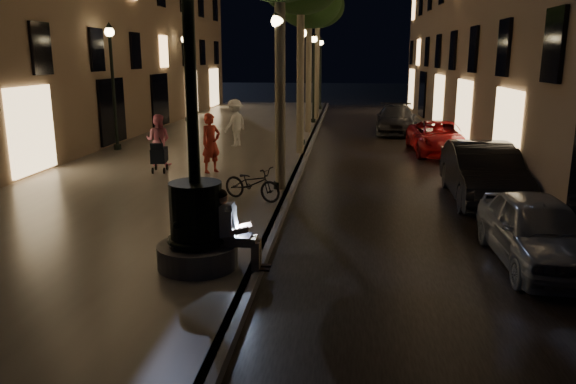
# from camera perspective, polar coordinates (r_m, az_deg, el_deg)

# --- Properties ---
(ground) EXTENTS (120.00, 120.00, 0.00)m
(ground) POSITION_cam_1_polar(r_m,az_deg,el_deg) (22.40, 1.95, 3.94)
(ground) COLOR black
(ground) RESTS_ON ground
(cobble_lane) EXTENTS (6.00, 45.00, 0.02)m
(cobble_lane) POSITION_cam_1_polar(r_m,az_deg,el_deg) (22.39, 9.64, 3.78)
(cobble_lane) COLOR black
(cobble_lane) RESTS_ON ground
(promenade) EXTENTS (8.00, 45.00, 0.20)m
(promenade) POSITION_cam_1_polar(r_m,az_deg,el_deg) (23.00, -8.07, 4.32)
(promenade) COLOR slate
(promenade) RESTS_ON ground
(curb_strip) EXTENTS (0.25, 45.00, 0.20)m
(curb_strip) POSITION_cam_1_polar(r_m,az_deg,el_deg) (22.38, 1.95, 4.19)
(curb_strip) COLOR #59595B
(curb_strip) RESTS_ON ground
(fountain_lamppost) EXTENTS (1.40, 1.40, 5.21)m
(fountain_lamppost) POSITION_cam_1_polar(r_m,az_deg,el_deg) (9.71, -9.33, -1.84)
(fountain_lamppost) COLOR #59595B
(fountain_lamppost) RESTS_ON promenade
(seated_man_laptop) EXTENTS (1.02, 0.35, 1.39)m
(seated_man_laptop) POSITION_cam_1_polar(r_m,az_deg,el_deg) (9.65, -5.74, -3.56)
(seated_man_laptop) COLOR gray
(seated_man_laptop) RESTS_ON promenade
(tree_third) EXTENTS (3.00, 3.00, 7.20)m
(tree_third) POSITION_cam_1_polar(r_m,az_deg,el_deg) (27.19, 2.17, 18.63)
(tree_third) COLOR #6B604C
(tree_third) RESTS_ON promenade
(tree_far) EXTENTS (3.00, 3.00, 7.50)m
(tree_far) POSITION_cam_1_polar(r_m,az_deg,el_deg) (33.18, 3.04, 18.23)
(tree_far) COLOR #6B604C
(tree_far) RESTS_ON promenade
(lamp_curb_a) EXTENTS (0.36, 0.36, 4.81)m
(lamp_curb_a) POSITION_cam_1_polar(r_m,az_deg,el_deg) (15.14, -1.00, 11.61)
(lamp_curb_a) COLOR black
(lamp_curb_a) RESTS_ON promenade
(lamp_curb_b) EXTENTS (0.36, 0.36, 4.81)m
(lamp_curb_b) POSITION_cam_1_polar(r_m,az_deg,el_deg) (23.10, 1.43, 12.31)
(lamp_curb_b) COLOR black
(lamp_curb_b) RESTS_ON promenade
(lamp_curb_c) EXTENTS (0.36, 0.36, 4.81)m
(lamp_curb_c) POSITION_cam_1_polar(r_m,az_deg,el_deg) (31.08, 2.62, 12.65)
(lamp_curb_c) COLOR black
(lamp_curb_c) RESTS_ON promenade
(lamp_curb_d) EXTENTS (0.36, 0.36, 4.81)m
(lamp_curb_d) POSITION_cam_1_polar(r_m,az_deg,el_deg) (39.07, 3.33, 12.84)
(lamp_curb_d) COLOR black
(lamp_curb_d) RESTS_ON promenade
(lamp_left_b) EXTENTS (0.36, 0.36, 4.81)m
(lamp_left_b) POSITION_cam_1_polar(r_m,az_deg,el_deg) (22.84, -17.44, 11.69)
(lamp_left_b) COLOR black
(lamp_left_b) RESTS_ON promenade
(lamp_left_c) EXTENTS (0.36, 0.36, 4.81)m
(lamp_left_c) POSITION_cam_1_polar(r_m,az_deg,el_deg) (32.28, -10.37, 12.48)
(lamp_left_c) COLOR black
(lamp_left_c) RESTS_ON promenade
(stroller) EXTENTS (0.55, 1.06, 1.07)m
(stroller) POSITION_cam_1_polar(r_m,az_deg,el_deg) (18.12, -12.95, 3.65)
(stroller) COLOR black
(stroller) RESTS_ON promenade
(car_front) EXTENTS (1.59, 3.84, 1.30)m
(car_front) POSITION_cam_1_polar(r_m,az_deg,el_deg) (11.30, 24.01, -3.62)
(car_front) COLOR #9B9EA2
(car_front) RESTS_ON ground
(car_second) EXTENTS (1.74, 4.71, 1.54)m
(car_second) POSITION_cam_1_polar(r_m,az_deg,el_deg) (15.70, 19.20, 1.85)
(car_second) COLOR black
(car_second) RESTS_ON ground
(car_third) EXTENTS (2.26, 4.65, 1.27)m
(car_third) POSITION_cam_1_polar(r_m,az_deg,el_deg) (22.98, 15.14, 5.33)
(car_third) COLOR maroon
(car_third) RESTS_ON ground
(car_rear) EXTENTS (2.23, 4.88, 1.38)m
(car_rear) POSITION_cam_1_polar(r_m,az_deg,el_deg) (28.83, 10.91, 7.27)
(car_rear) COLOR #303136
(car_rear) RESTS_ON ground
(pedestrian_red) EXTENTS (0.78, 0.80, 1.85)m
(pedestrian_red) POSITION_cam_1_polar(r_m,az_deg,el_deg) (17.73, -7.83, 4.94)
(pedestrian_red) COLOR #BB3225
(pedestrian_red) RESTS_ON promenade
(pedestrian_pink) EXTENTS (0.84, 0.66, 1.72)m
(pedestrian_pink) POSITION_cam_1_polar(r_m,az_deg,el_deg) (19.17, -13.04, 5.16)
(pedestrian_pink) COLOR #D16E89
(pedestrian_pink) RESTS_ON promenade
(pedestrian_white) EXTENTS (1.17, 1.40, 1.89)m
(pedestrian_white) POSITION_cam_1_polar(r_m,az_deg,el_deg) (22.96, -5.41, 7.01)
(pedestrian_white) COLOR white
(pedestrian_white) RESTS_ON promenade
(bicycle) EXTENTS (1.74, 1.22, 0.87)m
(bicycle) POSITION_cam_1_polar(r_m,az_deg,el_deg) (14.25, -3.66, 0.89)
(bicycle) COLOR black
(bicycle) RESTS_ON promenade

